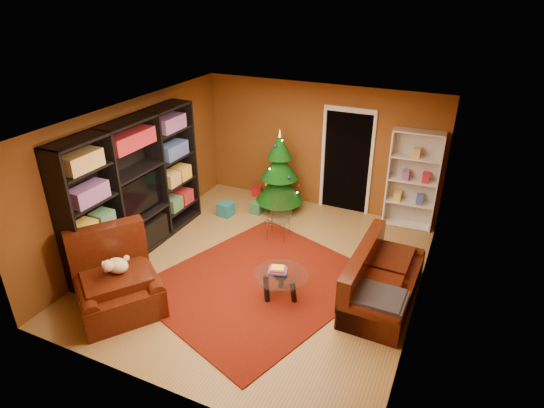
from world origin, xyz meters
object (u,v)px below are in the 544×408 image
at_px(dog, 117,266).
at_px(coffee_table, 281,285).
at_px(gift_box_teal, 226,209).
at_px(media_unit, 135,188).
at_px(rug, 259,283).
at_px(gift_box_green, 257,208).
at_px(white_bookshelf, 413,181).
at_px(acrylic_chair, 278,219).
at_px(armchair, 117,282).
at_px(gift_box_red, 257,191).
at_px(christmas_tree, 279,172).
at_px(sofa, 385,276).

xyz_separation_m(dog, coffee_table, (2.06, 1.16, -0.49)).
xyz_separation_m(gift_box_teal, dog, (0.06, -3.17, 0.58)).
bearing_deg(media_unit, rug, -2.40).
relative_size(gift_box_green, white_bookshelf, 0.12).
xyz_separation_m(gift_box_green, coffee_table, (1.59, -2.37, 0.10)).
xyz_separation_m(media_unit, white_bookshelf, (4.22, 2.85, -0.22)).
relative_size(dog, acrylic_chair, 0.50).
height_order(armchair, acrylic_chair, armchair).
bearing_deg(media_unit, gift_box_teal, 67.04).
relative_size(media_unit, armchair, 2.52).
xyz_separation_m(gift_box_red, armchair, (-0.09, -4.38, 0.38)).
relative_size(media_unit, coffee_table, 3.64).
distance_m(gift_box_green, acrylic_chair, 1.15).
bearing_deg(gift_box_green, armchair, -97.36).
bearing_deg(armchair, coffee_table, -22.52).
bearing_deg(acrylic_chair, gift_box_red, 120.66).
relative_size(gift_box_teal, white_bookshelf, 0.14).
bearing_deg(coffee_table, gift_box_teal, 136.52).
xyz_separation_m(gift_box_teal, gift_box_green, (0.53, 0.37, -0.02)).
bearing_deg(coffee_table, rug, 160.05).
distance_m(dog, coffee_table, 2.42).
bearing_deg(gift_box_teal, coffee_table, -43.48).
bearing_deg(acrylic_chair, dog, -122.53).
relative_size(gift_box_teal, acrylic_chair, 0.34).
bearing_deg(christmas_tree, gift_box_red, 149.53).
xyz_separation_m(christmas_tree, coffee_table, (1.22, -2.71, -0.64)).
height_order(gift_box_green, sofa, sofa).
distance_m(media_unit, gift_box_green, 2.67).
height_order(christmas_tree, sofa, christmas_tree).
relative_size(gift_box_teal, sofa, 0.14).
relative_size(rug, white_bookshelf, 1.62).
height_order(christmas_tree, gift_box_teal, christmas_tree).
xyz_separation_m(white_bookshelf, coffee_table, (-1.36, -3.13, -0.75)).
height_order(rug, armchair, armchair).
xyz_separation_m(gift_box_teal, coffee_table, (2.12, -2.01, 0.09)).
bearing_deg(armchair, christmas_tree, 24.57).
relative_size(white_bookshelf, coffee_table, 2.34).
relative_size(rug, armchair, 2.63).
bearing_deg(gift_box_teal, acrylic_chair, -16.00).
xyz_separation_m(gift_box_red, acrylic_chair, (1.20, -1.53, 0.30)).
relative_size(gift_box_green, dog, 0.60).
distance_m(white_bookshelf, sofa, 2.58).
bearing_deg(dog, christmas_tree, 24.21).
xyz_separation_m(gift_box_red, dog, (-0.10, -4.31, 0.61)).
bearing_deg(armchair, rug, -12.12).
distance_m(christmas_tree, sofa, 3.41).
bearing_deg(acrylic_chair, christmas_tree, 105.15).
relative_size(armchair, sofa, 0.63).
distance_m(armchair, dog, 0.25).
height_order(armchair, dog, armchair).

